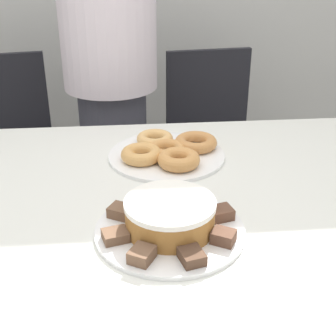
# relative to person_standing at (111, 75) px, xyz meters

# --- Properties ---
(table) EXTENTS (1.98, 1.02, 0.77)m
(table) POSITION_rel_person_standing_xyz_m (0.08, -0.85, -0.15)
(table) COLOR silver
(table) RESTS_ON ground_plane
(person_standing) EXTENTS (0.37, 0.37, 1.62)m
(person_standing) POSITION_rel_person_standing_xyz_m (0.00, 0.00, 0.00)
(person_standing) COLOR #383842
(person_standing) RESTS_ON ground_plane
(office_chair_left) EXTENTS (0.51, 0.51, 0.88)m
(office_chair_left) POSITION_rel_person_standing_xyz_m (-0.48, 0.13, -0.43)
(office_chair_left) COLOR black
(office_chair_left) RESTS_ON ground_plane
(office_chair_right) EXTENTS (0.49, 0.49, 0.88)m
(office_chair_right) POSITION_rel_person_standing_xyz_m (0.46, 0.13, -0.43)
(office_chair_right) COLOR black
(office_chair_right) RESTS_ON ground_plane
(plate_cake) EXTENTS (0.32, 0.32, 0.01)m
(plate_cake) POSITION_rel_person_standing_xyz_m (0.14, -0.99, -0.08)
(plate_cake) COLOR white
(plate_cake) RESTS_ON table
(plate_donuts) EXTENTS (0.34, 0.34, 0.01)m
(plate_donuts) POSITION_rel_person_standing_xyz_m (0.17, -0.61, -0.08)
(plate_donuts) COLOR white
(plate_donuts) RESTS_ON table
(frosted_cake) EXTENTS (0.19, 0.19, 0.07)m
(frosted_cake) POSITION_rel_person_standing_xyz_m (0.14, -0.99, -0.04)
(frosted_cake) COLOR #9E662D
(frosted_cake) RESTS_ON plate_cake
(lamington_0) EXTENTS (0.06, 0.06, 0.02)m
(lamington_0) POSITION_rel_person_standing_xyz_m (0.17, -1.11, -0.06)
(lamington_0) COLOR #513828
(lamington_0) RESTS_ON plate_cake
(lamington_1) EXTENTS (0.06, 0.06, 0.03)m
(lamington_1) POSITION_rel_person_standing_xyz_m (0.24, -1.05, -0.06)
(lamington_1) COLOR brown
(lamington_1) RESTS_ON plate_cake
(lamington_2) EXTENTS (0.06, 0.06, 0.03)m
(lamington_2) POSITION_rel_person_standing_xyz_m (0.26, -0.96, -0.06)
(lamington_2) COLOR brown
(lamington_2) RESTS_ON plate_cake
(lamington_3) EXTENTS (0.06, 0.07, 0.02)m
(lamington_3) POSITION_rel_person_standing_xyz_m (0.20, -0.89, -0.06)
(lamington_3) COLOR brown
(lamington_3) RESTS_ON plate_cake
(lamington_4) EXTENTS (0.05, 0.06, 0.03)m
(lamington_4) POSITION_rel_person_standing_xyz_m (0.11, -0.88, -0.06)
(lamington_4) COLOR brown
(lamington_4) RESTS_ON plate_cake
(lamington_5) EXTENTS (0.07, 0.06, 0.02)m
(lamington_5) POSITION_rel_person_standing_xyz_m (0.04, -0.93, -0.06)
(lamington_5) COLOR brown
(lamington_5) RESTS_ON plate_cake
(lamington_6) EXTENTS (0.06, 0.06, 0.02)m
(lamington_6) POSITION_rel_person_standing_xyz_m (0.02, -1.02, -0.06)
(lamington_6) COLOR brown
(lamington_6) RESTS_ON plate_cake
(lamington_7) EXTENTS (0.06, 0.06, 0.03)m
(lamington_7) POSITION_rel_person_standing_xyz_m (0.08, -1.10, -0.06)
(lamington_7) COLOR brown
(lamington_7) RESTS_ON plate_cake
(donut_0) EXTENTS (0.11, 0.11, 0.03)m
(donut_0) POSITION_rel_person_standing_xyz_m (0.17, -0.61, -0.06)
(donut_0) COLOR #D18E4C
(donut_0) RESTS_ON plate_donuts
(donut_1) EXTENTS (0.12, 0.12, 0.04)m
(donut_1) POSITION_rel_person_standing_xyz_m (0.19, -0.69, -0.05)
(donut_1) COLOR #D18E4C
(donut_1) RESTS_ON plate_donuts
(donut_2) EXTENTS (0.13, 0.13, 0.03)m
(donut_2) POSITION_rel_person_standing_xyz_m (0.26, -0.57, -0.05)
(donut_2) COLOR #C68447
(donut_2) RESTS_ON plate_donuts
(donut_3) EXTENTS (0.11, 0.11, 0.03)m
(donut_3) POSITION_rel_person_standing_xyz_m (0.14, -0.53, -0.06)
(donut_3) COLOR #E5AD66
(donut_3) RESTS_ON plate_donuts
(donut_4) EXTENTS (0.12, 0.12, 0.04)m
(donut_4) POSITION_rel_person_standing_xyz_m (0.09, -0.64, -0.05)
(donut_4) COLOR tan
(donut_4) RESTS_ON plate_donuts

